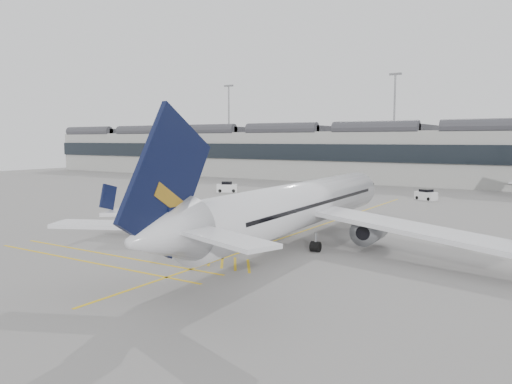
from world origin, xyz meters
The scene contains 18 objects.
ground centered at (0.00, 0.00, 0.00)m, with size 220.00×220.00×0.00m, color gray.
terminal centered at (0.00, 71.93, 6.14)m, with size 200.00×20.45×12.40m.
light_masts centered at (-1.67, 86.00, 14.49)m, with size 113.00×0.60×25.45m.
apron_markings centered at (10.00, 10.00, 0.01)m, with size 0.25×60.00×0.01m, color gold.
airliner_main centered at (12.32, 1.72, 3.35)m, with size 39.19×42.89×11.40m.
belt_loader centered at (3.16, 5.15, 0.49)m, with size 4.24×2.62×1.69m.
baggage_cart_a centered at (-1.49, 9.62, 0.88)m, with size 1.85×1.66×1.65m.
baggage_cart_b centered at (-2.64, 4.21, 0.93)m, with size 1.66×1.37×1.74m.
baggage_cart_c centered at (-4.75, 7.36, 1.08)m, with size 1.95×1.61×2.02m.
baggage_cart_d centered at (0.25, 5.40, 0.93)m, with size 1.82×1.56×1.74m.
ramp_agent_a centered at (5.98, 5.08, 0.90)m, with size 0.65×0.43×1.80m, color orange.
ramp_agent_b centered at (1.36, 4.45, 0.82)m, with size 0.79×0.62×1.64m, color #FF610D.
pushback_tug centered at (-5.46, 1.66, 0.58)m, with size 2.33×1.46×1.30m.
safety_cone_nose centered at (8.39, 23.66, 0.28)m, with size 0.40×0.40×0.55m, color #F24C0A.
safety_cone_engine centered at (17.27, 5.57, 0.26)m, with size 0.37×0.37×0.52m, color #F24C0A.
service_van_left centered at (-18.69, 34.37, 0.83)m, with size 4.00×3.45×1.85m.
service_van_mid centered at (0.05, 41.03, 0.87)m, with size 2.44×4.04×1.95m.
service_van_right centered at (13.90, 41.54, 0.74)m, with size 3.58×2.79×1.64m.
Camera 1 is at (32.65, -36.94, 9.23)m, focal length 35.00 mm.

